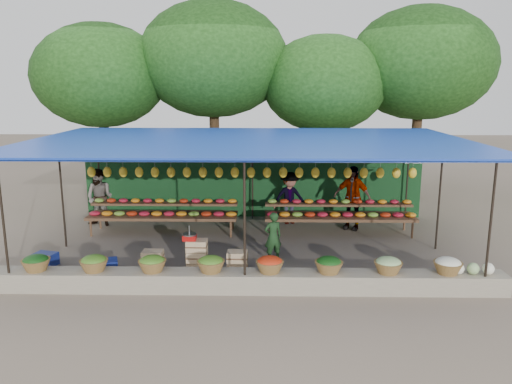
{
  "coord_description": "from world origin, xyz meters",
  "views": [
    {
      "loc": [
        0.41,
        -12.35,
        4.14
      ],
      "look_at": [
        0.16,
        0.2,
        1.44
      ],
      "focal_mm": 35.0,
      "sensor_mm": 36.0,
      "label": 1
    }
  ],
  "objects_px": {
    "crate_counter": "(196,260)",
    "vendor_seated": "(273,237)",
    "blue_crate_back": "(45,259)",
    "weighing_scale": "(189,237)",
    "blue_crate_front": "(105,268)"
  },
  "relations": [
    {
      "from": "vendor_seated",
      "to": "blue_crate_back",
      "type": "bearing_deg",
      "value": -18.5
    },
    {
      "from": "crate_counter",
      "to": "weighing_scale",
      "type": "xyz_separation_m",
      "value": [
        -0.13,
        -0.0,
        0.54
      ]
    },
    {
      "from": "crate_counter",
      "to": "blue_crate_back",
      "type": "xyz_separation_m",
      "value": [
        -3.59,
        0.4,
        -0.16
      ]
    },
    {
      "from": "blue_crate_front",
      "to": "blue_crate_back",
      "type": "height_order",
      "value": "blue_crate_front"
    },
    {
      "from": "crate_counter",
      "to": "blue_crate_front",
      "type": "distance_m",
      "value": 2.03
    },
    {
      "from": "weighing_scale",
      "to": "vendor_seated",
      "type": "xyz_separation_m",
      "value": [
        1.86,
        0.79,
        -0.24
      ]
    },
    {
      "from": "weighing_scale",
      "to": "blue_crate_front",
      "type": "bearing_deg",
      "value": -174.95
    },
    {
      "from": "crate_counter",
      "to": "weighing_scale",
      "type": "height_order",
      "value": "weighing_scale"
    },
    {
      "from": "vendor_seated",
      "to": "blue_crate_front",
      "type": "relative_size",
      "value": 2.14
    },
    {
      "from": "blue_crate_back",
      "to": "vendor_seated",
      "type": "bearing_deg",
      "value": 18.51
    },
    {
      "from": "crate_counter",
      "to": "blue_crate_back",
      "type": "bearing_deg",
      "value": 173.69
    },
    {
      "from": "crate_counter",
      "to": "blue_crate_back",
      "type": "height_order",
      "value": "crate_counter"
    },
    {
      "from": "weighing_scale",
      "to": "blue_crate_back",
      "type": "bearing_deg",
      "value": 173.46
    },
    {
      "from": "crate_counter",
      "to": "blue_crate_front",
      "type": "xyz_separation_m",
      "value": [
        -2.01,
        -0.17,
        -0.14
      ]
    },
    {
      "from": "crate_counter",
      "to": "vendor_seated",
      "type": "distance_m",
      "value": 1.93
    }
  ]
}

